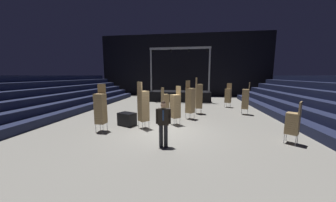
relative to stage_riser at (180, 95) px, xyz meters
name	(u,v)px	position (x,y,z in m)	size (l,w,h in m)	color
ground_plane	(164,131)	(0.00, -10.36, -0.67)	(22.00, 30.00, 0.10)	gray
arena_end_wall	(183,65)	(0.00, 4.64, 3.38)	(22.00, 0.30, 8.00)	black
bleacher_bank_left	(26,98)	(-8.75, -9.36, 0.73)	(4.50, 24.00, 2.70)	#191E38
stage_riser	(180,95)	(0.00, 0.00, 0.00)	(6.33, 2.53, 5.44)	black
man_with_tie	(163,121)	(0.31, -12.36, 0.38)	(0.57, 0.27, 1.77)	black
chair_stack_front_left	(293,123)	(5.31, -11.30, 0.24)	(0.62, 0.62, 1.71)	#B2B5BA
chair_stack_front_right	(143,105)	(-1.09, -10.19, 0.57)	(0.62, 0.62, 2.39)	#B2B5BA
chair_stack_mid_left	(175,106)	(0.45, -9.30, 0.45)	(0.62, 0.62, 2.14)	#B2B5BA
chair_stack_mid_right	(101,108)	(-2.97, -10.96, 0.53)	(0.46, 0.46, 2.31)	#B2B5BA
chair_stack_mid_centre	(199,96)	(1.79, -6.26, 0.66)	(0.50, 0.50, 2.56)	#B2B5BA
chair_stack_rear_left	(190,100)	(1.22, -7.86, 0.57)	(0.61, 0.61, 2.39)	#B2B5BA
chair_stack_rear_right	(228,95)	(4.34, -3.32, 0.40)	(0.60, 0.60, 2.05)	#B2B5BA
chair_stack_rear_centre	(246,99)	(4.99, -6.04, 0.49)	(0.55, 0.55, 2.22)	#B2B5BA
chair_stack_aisle_left	(165,101)	(-0.54, -6.76, 0.32)	(0.61, 0.61, 1.88)	#B2B5BA
equipment_road_case	(127,119)	(-2.13, -9.79, -0.27)	(0.90, 0.60, 0.70)	black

